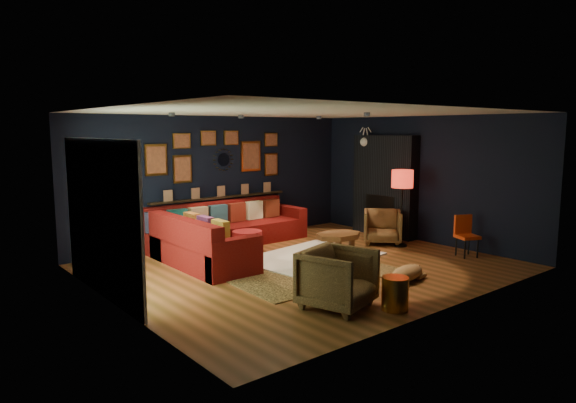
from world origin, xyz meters
TOP-DOWN VIEW (x-y plane):
  - floor at (0.00, 0.00)m, footprint 6.50×6.50m
  - room_walls at (0.00, 0.00)m, footprint 6.50×6.50m
  - sectional at (-0.61, 1.81)m, footprint 3.41×2.69m
  - ledge at (0.00, 2.68)m, footprint 3.20×0.12m
  - gallery_wall at (-0.01, 2.72)m, footprint 3.15×0.04m
  - sunburst_mirror at (0.10, 2.72)m, footprint 0.47×0.16m
  - fireplace at (3.09, 0.90)m, footprint 0.31×1.60m
  - deer_head at (3.14, 1.40)m, footprint 0.50×0.28m
  - sliding_door at (-3.22, 0.60)m, footprint 0.06×2.80m
  - ceiling_spots at (-0.00, 0.80)m, footprint 3.30×2.50m
  - shag_rug at (0.46, 0.34)m, footprint 2.59×2.05m
  - leopard_rug at (-0.22, -0.30)m, footprint 2.75×2.00m
  - coffee_table at (0.80, -0.01)m, footprint 0.96×0.76m
  - pouf at (-0.16, 1.50)m, footprint 0.57×0.57m
  - armchair_left at (-1.02, -1.82)m, footprint 1.02×0.99m
  - armchair_right at (2.42, 0.36)m, footprint 1.01×1.01m
  - gold_stool at (-0.50, -2.35)m, footprint 0.35×0.35m
  - orange_chair at (2.77, -1.31)m, footprint 0.47×0.47m
  - floor_lamp at (2.50, -0.05)m, footprint 0.42×0.42m
  - dog at (0.64, -1.66)m, footprint 1.08×0.64m

SIDE VIEW (x-z plane):
  - floor at x=0.00m, z-range 0.00..0.00m
  - leopard_rug at x=-0.22m, z-range 0.00..0.02m
  - shag_rug at x=0.46m, z-range 0.00..0.03m
  - dog at x=0.64m, z-range 0.02..0.34m
  - gold_stool at x=-0.50m, z-range 0.00..0.43m
  - pouf at x=-0.16m, z-range 0.03..0.40m
  - sectional at x=-0.61m, z-range -0.11..0.75m
  - armchair_right at x=2.42m, z-range 0.00..0.76m
  - coffee_table at x=0.80m, z-range 0.17..0.61m
  - armchair_left at x=-1.02m, z-range 0.00..0.86m
  - orange_chair at x=2.77m, z-range 0.06..0.82m
  - ledge at x=0.00m, z-range 0.90..0.94m
  - fireplace at x=3.09m, z-range -0.08..2.12m
  - sliding_door at x=-3.22m, z-range 0.00..2.20m
  - floor_lamp at x=2.50m, z-range 0.52..2.05m
  - room_walls at x=0.00m, z-range -1.66..4.84m
  - sunburst_mirror at x=0.10m, z-range 1.46..1.93m
  - gallery_wall at x=-0.01m, z-range 1.30..2.32m
  - deer_head at x=3.14m, z-range 1.83..2.28m
  - ceiling_spots at x=0.00m, z-range 2.53..2.59m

